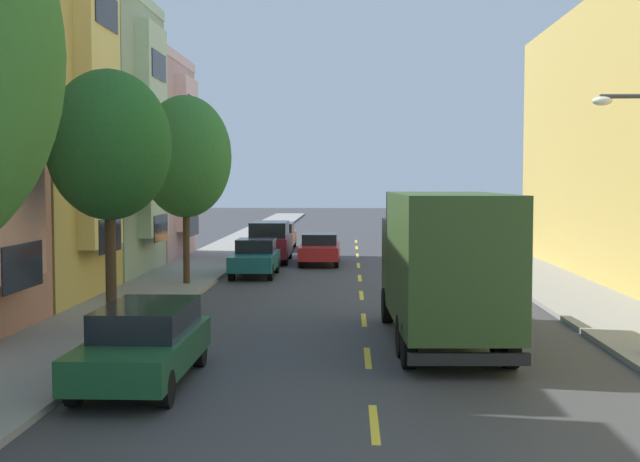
% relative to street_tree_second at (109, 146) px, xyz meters
% --- Properties ---
extents(ground_plane, '(160.00, 160.00, 0.00)m').
position_rel_street_tree_second_xyz_m(ground_plane, '(6.40, 15.65, -4.79)').
color(ground_plane, '#38383A').
extents(sidewalk_left, '(3.20, 120.00, 0.14)m').
position_rel_street_tree_second_xyz_m(sidewalk_left, '(-0.70, 13.65, -4.72)').
color(sidewalk_left, gray).
rests_on(sidewalk_left, ground_plane).
extents(sidewalk_right, '(3.20, 120.00, 0.14)m').
position_rel_street_tree_second_xyz_m(sidewalk_right, '(13.50, 13.65, -4.72)').
color(sidewalk_right, gray).
rests_on(sidewalk_right, ground_plane).
extents(lane_centerline_dashes, '(0.14, 47.20, 0.01)m').
position_rel_street_tree_second_xyz_m(lane_centerline_dashes, '(6.40, 10.15, -4.78)').
color(lane_centerline_dashes, yellow).
rests_on(lane_centerline_dashes, ground_plane).
extents(townhouse_fifth_rose, '(12.34, 7.02, 10.03)m').
position_rel_street_tree_second_xyz_m(townhouse_fifth_rose, '(-8.06, 20.38, 0.03)').
color(townhouse_fifth_rose, '#CC9E9E').
rests_on(townhouse_fifth_rose, ground_plane).
extents(street_tree_second, '(3.09, 3.09, 6.54)m').
position_rel_street_tree_second_xyz_m(street_tree_second, '(0.00, 0.00, 0.00)').
color(street_tree_second, '#47331E').
rests_on(street_tree_second, sidewalk_left).
extents(street_tree_third, '(3.35, 3.35, 6.87)m').
position_rel_street_tree_second_xyz_m(street_tree_third, '(0.00, 9.66, -0.01)').
color(street_tree_third, '#47331E').
rests_on(street_tree_third, sidewalk_left).
extents(delivery_box_truck, '(2.65, 7.76, 3.63)m').
position_rel_street_tree_second_xyz_m(delivery_box_truck, '(8.21, -0.93, -2.77)').
color(delivery_box_truck, '#2D471E').
rests_on(delivery_box_truck, ground_plane).
extents(parked_suv_burgundy, '(2.00, 4.82, 1.93)m').
position_rel_street_tree_second_xyz_m(parked_suv_burgundy, '(2.15, 19.09, -3.80)').
color(parked_suv_burgundy, maroon).
rests_on(parked_suv_burgundy, ground_plane).
extents(parked_hatchback_silver, '(1.80, 4.03, 1.50)m').
position_rel_street_tree_second_xyz_m(parked_hatchback_silver, '(10.64, 39.15, -4.03)').
color(parked_hatchback_silver, '#B2B5BA').
rests_on(parked_hatchback_silver, ground_plane).
extents(parked_pickup_white, '(2.05, 5.32, 1.73)m').
position_rel_street_tree_second_xyz_m(parked_pickup_white, '(10.79, 19.37, -3.96)').
color(parked_pickup_white, silver).
rests_on(parked_pickup_white, ground_plane).
extents(parked_hatchback_teal, '(1.75, 4.00, 1.50)m').
position_rel_street_tree_second_xyz_m(parked_hatchback_teal, '(2.13, 13.20, -4.03)').
color(parked_hatchback_teal, '#195B60').
rests_on(parked_hatchback_teal, ground_plane).
extents(parked_suv_charcoal, '(1.99, 4.81, 1.93)m').
position_rel_street_tree_second_xyz_m(parked_suv_charcoal, '(10.89, 24.72, -3.80)').
color(parked_suv_charcoal, '#333338').
rests_on(parked_suv_charcoal, ground_plane).
extents(parked_wagon_forest, '(1.84, 4.71, 1.50)m').
position_rel_street_tree_second_xyz_m(parked_wagon_forest, '(2.02, -4.80, -3.98)').
color(parked_wagon_forest, '#194C28').
rests_on(parked_wagon_forest, ground_plane).
extents(parked_wagon_orange, '(1.90, 4.73, 1.50)m').
position_rel_street_tree_second_xyz_m(parked_wagon_orange, '(1.97, 26.40, -3.98)').
color(parked_wagon_orange, orange).
rests_on(parked_wagon_orange, ground_plane).
extents(moving_red_sedan, '(1.80, 4.50, 1.43)m').
position_rel_street_tree_second_xyz_m(moving_red_sedan, '(4.60, 18.11, -4.04)').
color(moving_red_sedan, '#AD1E1E').
rests_on(moving_red_sedan, ground_plane).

